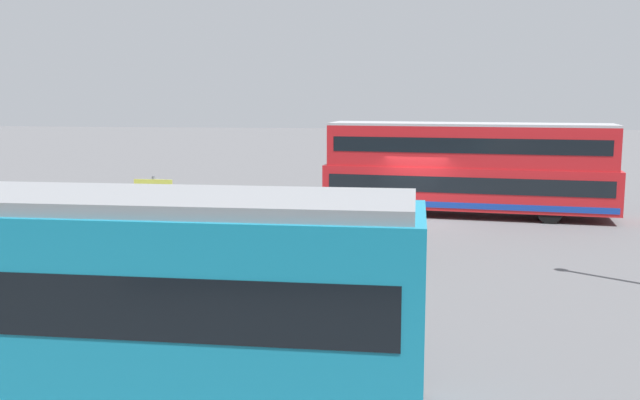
{
  "coord_description": "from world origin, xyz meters",
  "views": [
    {
      "loc": [
        -0.03,
        27.92,
        4.93
      ],
      "look_at": [
        2.92,
        6.45,
        1.73
      ],
      "focal_mm": 39.8,
      "sensor_mm": 36.0,
      "label": 1
    }
  ],
  "objects_px": {
    "pedestrian_crossing": "(405,230)",
    "double_decker_bus": "(468,169)",
    "info_sign": "(154,199)",
    "pedestrian_near_railing": "(295,222)"
  },
  "relations": [
    {
      "from": "double_decker_bus",
      "to": "info_sign",
      "type": "bearing_deg",
      "value": 39.49
    },
    {
      "from": "pedestrian_crossing",
      "to": "double_decker_bus",
      "type": "bearing_deg",
      "value": -105.27
    },
    {
      "from": "double_decker_bus",
      "to": "info_sign",
      "type": "distance_m",
      "value": 13.29
    },
    {
      "from": "info_sign",
      "to": "double_decker_bus",
      "type": "bearing_deg",
      "value": -140.51
    },
    {
      "from": "double_decker_bus",
      "to": "pedestrian_near_railing",
      "type": "relative_size",
      "value": 6.98
    },
    {
      "from": "pedestrian_near_railing",
      "to": "info_sign",
      "type": "relative_size",
      "value": 0.7
    },
    {
      "from": "double_decker_bus",
      "to": "info_sign",
      "type": "xyz_separation_m",
      "value": [
        10.25,
        8.45,
        -0.24
      ]
    },
    {
      "from": "double_decker_bus",
      "to": "info_sign",
      "type": "height_order",
      "value": "double_decker_bus"
    },
    {
      "from": "double_decker_bus",
      "to": "info_sign",
      "type": "relative_size",
      "value": 4.9
    },
    {
      "from": "double_decker_bus",
      "to": "pedestrian_crossing",
      "type": "xyz_separation_m",
      "value": [
        2.37,
        8.69,
        -0.99
      ]
    }
  ]
}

